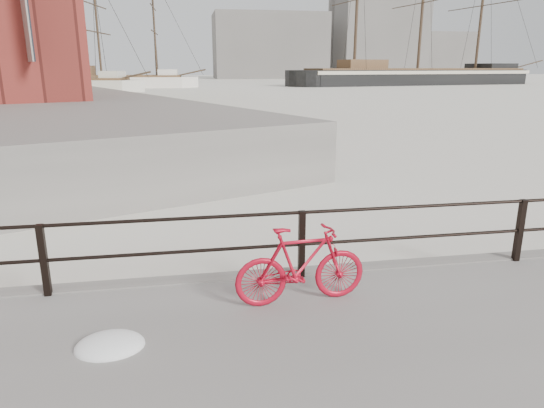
{
  "coord_description": "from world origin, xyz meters",
  "views": [
    {
      "loc": [
        -5.06,
        -6.53,
        3.32
      ],
      "look_at": [
        -3.64,
        1.5,
        1.0
      ],
      "focal_mm": 32.0,
      "sensor_mm": 36.0,
      "label": 1
    }
  ],
  "objects_px": {
    "barque_black": "(416,85)",
    "schooner_left": "(65,92)",
    "schooner_mid": "(119,88)",
    "bicycle": "(301,265)"
  },
  "relations": [
    {
      "from": "barque_black",
      "to": "schooner_left",
      "type": "relative_size",
      "value": 2.55
    },
    {
      "from": "barque_black",
      "to": "schooner_mid",
      "type": "bearing_deg",
      "value": 174.37
    },
    {
      "from": "bicycle",
      "to": "barque_black",
      "type": "bearing_deg",
      "value": 59.04
    },
    {
      "from": "barque_black",
      "to": "schooner_left",
      "type": "xyz_separation_m",
      "value": [
        -59.84,
        -16.17,
        0.0
      ]
    },
    {
      "from": "bicycle",
      "to": "schooner_left",
      "type": "distance_m",
      "value": 69.1
    },
    {
      "from": "bicycle",
      "to": "barque_black",
      "type": "height_order",
      "value": "barque_black"
    },
    {
      "from": "bicycle",
      "to": "schooner_mid",
      "type": "height_order",
      "value": "schooner_mid"
    },
    {
      "from": "bicycle",
      "to": "barque_black",
      "type": "xyz_separation_m",
      "value": [
        42.21,
        82.98,
        -0.87
      ]
    },
    {
      "from": "bicycle",
      "to": "schooner_left",
      "type": "height_order",
      "value": "schooner_left"
    },
    {
      "from": "barque_black",
      "to": "schooner_mid",
      "type": "relative_size",
      "value": 2.16
    }
  ]
}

